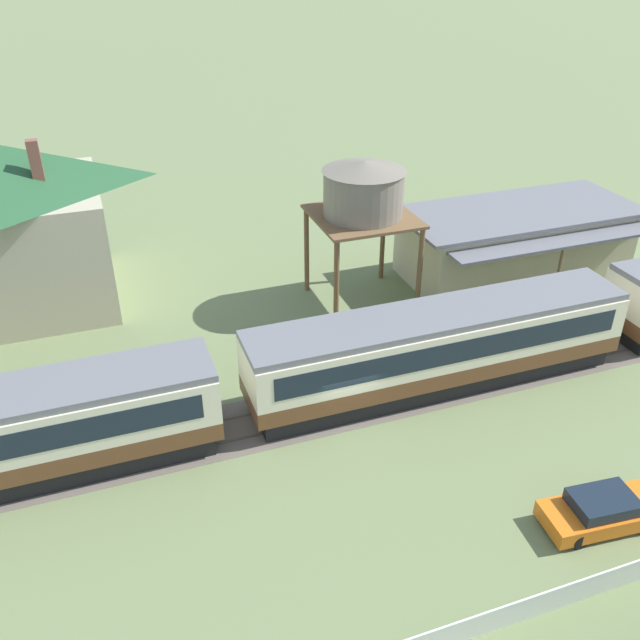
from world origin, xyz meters
The scene contains 6 objects.
ground_plane centered at (0.00, 0.00, 0.00)m, with size 600.00×600.00×0.00m, color #707F51.
passenger_train centered at (5.18, 0.88, 2.18)m, with size 56.59×3.22×3.93m.
railway_track centered at (11.41, 0.88, 0.01)m, with size 102.05×3.60×0.04m.
station_building centered at (14.89, 9.77, 2.09)m, with size 14.32×7.58×4.12m.
water_tower centered at (4.71, 9.46, 6.50)m, with size 5.25×5.25×8.17m.
parked_car_orange centered at (6.49, -8.70, 0.61)m, with size 4.62×2.19×1.30m.
Camera 1 is at (-8.84, -21.57, 18.68)m, focal length 38.00 mm.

